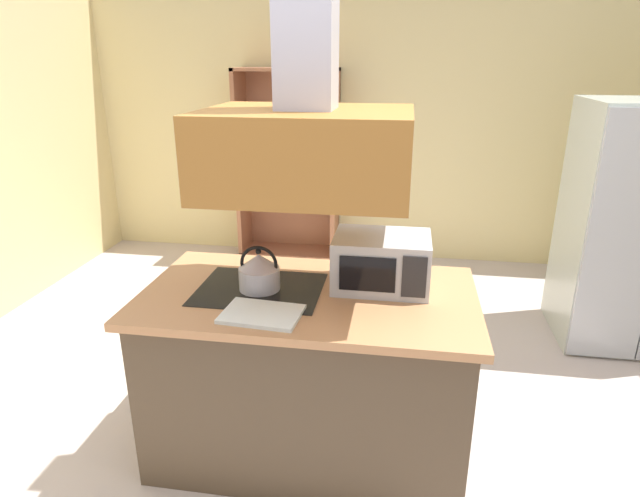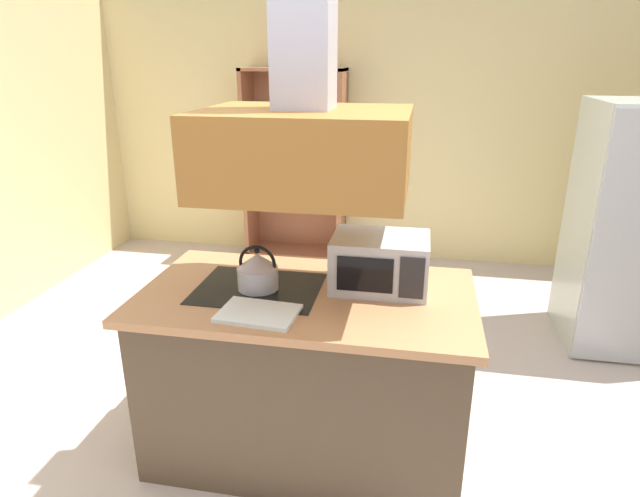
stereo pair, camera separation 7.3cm
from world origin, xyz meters
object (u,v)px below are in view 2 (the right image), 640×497
microwave (380,262)px  cutting_board (258,313)px  kettle (258,271)px  dish_cabinet (296,177)px

microwave → cutting_board: bearing=-140.7°
kettle → cutting_board: 0.30m
dish_cabinet → microwave: size_ratio=4.06×
kettle → cutting_board: (0.08, -0.27, -0.08)m
dish_cabinet → kettle: 2.87m
cutting_board → kettle: bearing=106.9°
cutting_board → microwave: 0.65m
dish_cabinet → microwave: bearing=-68.7°
cutting_board → microwave: size_ratio=0.74×
kettle → microwave: size_ratio=0.48×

